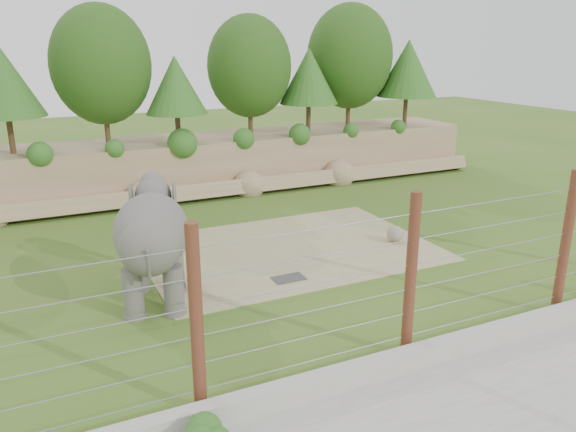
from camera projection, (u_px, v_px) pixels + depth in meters
name	position (u px, v px, depth m)	size (l,w,h in m)	color
ground	(316.00, 283.00, 17.17)	(90.00, 90.00, 0.00)	#3F671E
back_embankment	(205.00, 108.00, 27.15)	(30.00, 5.52, 8.77)	#8C7451
dirt_patch	(289.00, 249.00, 19.96)	(10.00, 7.00, 0.02)	tan
drain_grate	(289.00, 278.00, 17.46)	(1.00, 0.60, 0.03)	#262628
elephant	(153.00, 248.00, 15.49)	(1.74, 4.06, 3.28)	#5B5852
stone_ball	(395.00, 234.00, 20.58)	(0.61, 0.61, 0.61)	gray
retaining_wall	(419.00, 356.00, 12.78)	(26.00, 0.35, 0.50)	#9D9C91
walkway	(482.00, 415.00, 11.13)	(26.00, 4.00, 0.01)	#9D9C91
barrier_fence	(411.00, 277.00, 12.69)	(20.26, 0.26, 4.00)	#552416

